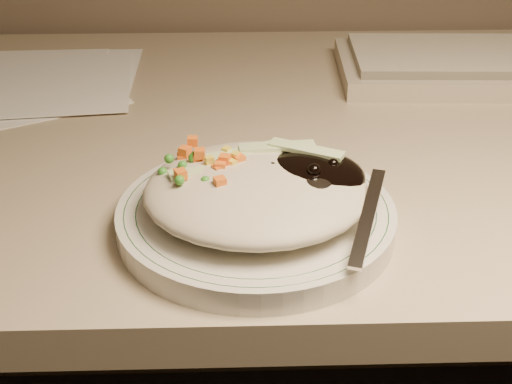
{
  "coord_description": "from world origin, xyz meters",
  "views": [
    {
      "loc": [
        -0.06,
        0.63,
        1.08
      ],
      "look_at": [
        -0.05,
        1.16,
        0.78
      ],
      "focal_mm": 50.0,
      "sensor_mm": 36.0,
      "label": 1
    }
  ],
  "objects": [
    {
      "name": "meal",
      "position": [
        -0.04,
        1.16,
        0.78
      ],
      "size": [
        0.21,
        0.19,
        0.05
      ],
      "color": "#B2A890",
      "rests_on": "plate"
    },
    {
      "name": "desk",
      "position": [
        0.0,
        1.38,
        0.54
      ],
      "size": [
        1.4,
        0.7,
        0.74
      ],
      "color": "tan",
      "rests_on": "ground"
    },
    {
      "name": "plate_rim",
      "position": [
        -0.05,
        1.16,
        0.76
      ],
      "size": [
        0.23,
        0.23,
        0.0
      ],
      "color": "#144723",
      "rests_on": "plate"
    },
    {
      "name": "papers",
      "position": [
        -0.37,
        1.51,
        0.74
      ],
      "size": [
        0.36,
        0.34,
        0.0
      ],
      "color": "white",
      "rests_on": "desk"
    },
    {
      "name": "plate",
      "position": [
        -0.05,
        1.16,
        0.75
      ],
      "size": [
        0.24,
        0.24,
        0.02
      ],
      "primitive_type": "cylinder",
      "color": "silver",
      "rests_on": "desk"
    }
  ]
}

